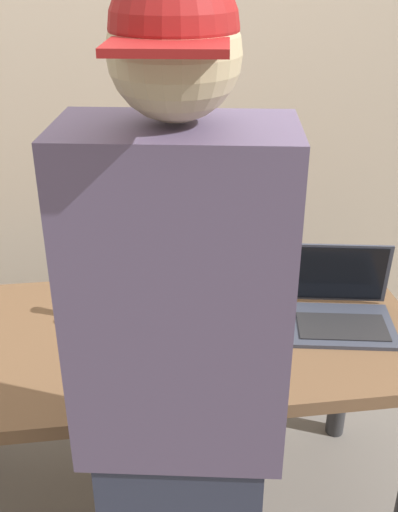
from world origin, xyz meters
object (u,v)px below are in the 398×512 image
(person_figure, at_px, (181,421))
(beer_bottle_brown, at_px, (150,307))
(laptop, at_px, (340,305))
(beer_bottle_green, at_px, (133,295))

(person_figure, bearing_deg, beer_bottle_brown, 93.51)
(laptop, height_order, beer_bottle_brown, beer_bottle_brown)
(laptop, bearing_deg, person_figure, -134.77)
(laptop, xyz_separation_m, beer_bottle_brown, (-0.58, -0.03, 0.06))
(laptop, distance_m, beer_bottle_brown, 0.58)
(laptop, distance_m, beer_bottle_green, 0.63)
(beer_bottle_brown, bearing_deg, laptop, 2.56)
(beer_bottle_brown, height_order, person_figure, person_figure)
(beer_bottle_brown, xyz_separation_m, person_figure, (0.03, -0.53, 0.05))
(beer_bottle_brown, relative_size, person_figure, 0.16)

